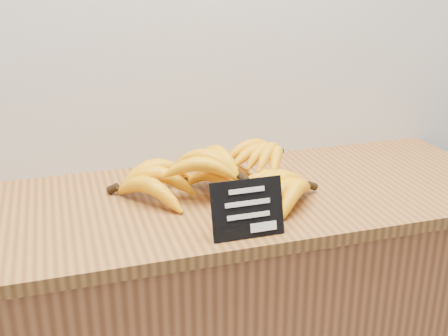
# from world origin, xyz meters

# --- Properties ---
(counter_top) EXTENTS (1.48, 0.54, 0.03)m
(counter_top) POSITION_xyz_m (0.18, 2.75, 0.92)
(counter_top) COLOR #97632E
(counter_top) RESTS_ON counter
(chalkboard_sign) EXTENTS (0.15, 0.04, 0.12)m
(chalkboard_sign) POSITION_xyz_m (0.18, 2.53, 0.99)
(chalkboard_sign) COLOR black
(chalkboard_sign) RESTS_ON counter_top
(banana_pile) EXTENTS (0.48, 0.37, 0.12)m
(banana_pile) POSITION_xyz_m (0.19, 2.75, 0.98)
(banana_pile) COLOR #EFAB09
(banana_pile) RESTS_ON counter_top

